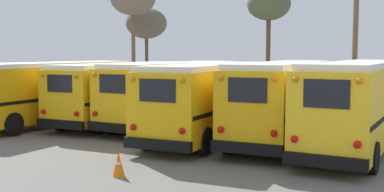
{
  "coord_description": "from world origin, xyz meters",
  "views": [
    {
      "loc": [
        9.83,
        -19.32,
        3.57
      ],
      "look_at": [
        0.0,
        -0.21,
        1.59
      ],
      "focal_mm": 45.0,
      "sensor_mm": 36.0,
      "label": 1
    }
  ],
  "objects_px": {
    "utility_pole": "(355,42)",
    "traffic_cone": "(119,164)",
    "school_bus_3": "(213,97)",
    "bare_tree_0": "(146,24)",
    "school_bus_5": "(360,101)",
    "bare_tree_1": "(269,5)",
    "school_bus_1": "(129,89)",
    "school_bus_2": "(176,91)",
    "school_bus_0": "(56,90)",
    "school_bus_4": "(284,98)"
  },
  "relations": [
    {
      "from": "school_bus_5",
      "to": "utility_pole",
      "type": "distance_m",
      "value": 10.62
    },
    {
      "from": "utility_pole",
      "to": "bare_tree_0",
      "type": "height_order",
      "value": "utility_pole"
    },
    {
      "from": "school_bus_5",
      "to": "traffic_cone",
      "type": "relative_size",
      "value": 14.82
    },
    {
      "from": "school_bus_2",
      "to": "bare_tree_1",
      "type": "height_order",
      "value": "bare_tree_1"
    },
    {
      "from": "school_bus_0",
      "to": "school_bus_5",
      "type": "height_order",
      "value": "school_bus_5"
    },
    {
      "from": "utility_pole",
      "to": "bare_tree_0",
      "type": "relative_size",
      "value": 1.1
    },
    {
      "from": "school_bus_0",
      "to": "school_bus_3",
      "type": "distance_m",
      "value": 8.72
    },
    {
      "from": "school_bus_4",
      "to": "traffic_cone",
      "type": "bearing_deg",
      "value": -108.76
    },
    {
      "from": "bare_tree_0",
      "to": "traffic_cone",
      "type": "bearing_deg",
      "value": -59.18
    },
    {
      "from": "utility_pole",
      "to": "traffic_cone",
      "type": "bearing_deg",
      "value": -101.87
    },
    {
      "from": "school_bus_0",
      "to": "school_bus_2",
      "type": "xyz_separation_m",
      "value": [
        5.81,
        1.94,
        0.01
      ]
    },
    {
      "from": "school_bus_3",
      "to": "traffic_cone",
      "type": "bearing_deg",
      "value": -87.5
    },
    {
      "from": "utility_pole",
      "to": "school_bus_2",
      "type": "bearing_deg",
      "value": -129.06
    },
    {
      "from": "school_bus_5",
      "to": "bare_tree_1",
      "type": "height_order",
      "value": "bare_tree_1"
    },
    {
      "from": "bare_tree_0",
      "to": "traffic_cone",
      "type": "relative_size",
      "value": 10.11
    },
    {
      "from": "school_bus_0",
      "to": "school_bus_1",
      "type": "xyz_separation_m",
      "value": [
        2.91,
        2.17,
        -0.02
      ]
    },
    {
      "from": "school_bus_3",
      "to": "traffic_cone",
      "type": "distance_m",
      "value": 7.25
    },
    {
      "from": "school_bus_0",
      "to": "school_bus_5",
      "type": "relative_size",
      "value": 0.99
    },
    {
      "from": "school_bus_3",
      "to": "school_bus_4",
      "type": "distance_m",
      "value": 2.95
    },
    {
      "from": "bare_tree_0",
      "to": "bare_tree_1",
      "type": "distance_m",
      "value": 10.76
    },
    {
      "from": "bare_tree_1",
      "to": "utility_pole",
      "type": "bearing_deg",
      "value": -34.11
    },
    {
      "from": "traffic_cone",
      "to": "school_bus_4",
      "type": "bearing_deg",
      "value": 71.24
    },
    {
      "from": "school_bus_4",
      "to": "bare_tree_1",
      "type": "bearing_deg",
      "value": 110.69
    },
    {
      "from": "school_bus_1",
      "to": "bare_tree_0",
      "type": "height_order",
      "value": "bare_tree_0"
    },
    {
      "from": "school_bus_5",
      "to": "utility_pole",
      "type": "xyz_separation_m",
      "value": [
        -1.77,
        10.2,
        2.37
      ]
    },
    {
      "from": "school_bus_3",
      "to": "utility_pole",
      "type": "relative_size",
      "value": 1.25
    },
    {
      "from": "school_bus_5",
      "to": "school_bus_0",
      "type": "bearing_deg",
      "value": -178.79
    },
    {
      "from": "school_bus_3",
      "to": "school_bus_4",
      "type": "relative_size",
      "value": 1.03
    },
    {
      "from": "school_bus_1",
      "to": "school_bus_2",
      "type": "bearing_deg",
      "value": -4.53
    },
    {
      "from": "school_bus_1",
      "to": "bare_tree_1",
      "type": "distance_m",
      "value": 14.21
    },
    {
      "from": "traffic_cone",
      "to": "bare_tree_0",
      "type": "bearing_deg",
      "value": 120.82
    },
    {
      "from": "school_bus_1",
      "to": "utility_pole",
      "type": "bearing_deg",
      "value": 40.22
    },
    {
      "from": "school_bus_0",
      "to": "bare_tree_1",
      "type": "distance_m",
      "value": 17.01
    },
    {
      "from": "school_bus_4",
      "to": "traffic_cone",
      "type": "distance_m",
      "value": 8.18
    },
    {
      "from": "school_bus_0",
      "to": "school_bus_5",
      "type": "xyz_separation_m",
      "value": [
        14.53,
        0.31,
        0.07
      ]
    },
    {
      "from": "school_bus_5",
      "to": "bare_tree_1",
      "type": "distance_m",
      "value": 17.69
    },
    {
      "from": "school_bus_1",
      "to": "traffic_cone",
      "type": "bearing_deg",
      "value": -56.95
    },
    {
      "from": "school_bus_1",
      "to": "school_bus_4",
      "type": "xyz_separation_m",
      "value": [
        8.72,
        -1.77,
        0.08
      ]
    },
    {
      "from": "utility_pole",
      "to": "traffic_cone",
      "type": "height_order",
      "value": "utility_pole"
    },
    {
      "from": "school_bus_0",
      "to": "bare_tree_1",
      "type": "bearing_deg",
      "value": 67.84
    },
    {
      "from": "utility_pole",
      "to": "traffic_cone",
      "type": "distance_m",
      "value": 18.5
    },
    {
      "from": "school_bus_3",
      "to": "school_bus_2",
      "type": "bearing_deg",
      "value": 144.71
    },
    {
      "from": "school_bus_1",
      "to": "traffic_cone",
      "type": "xyz_separation_m",
      "value": [
        6.12,
        -9.41,
        -1.29
      ]
    },
    {
      "from": "school_bus_1",
      "to": "school_bus_5",
      "type": "bearing_deg",
      "value": -9.14
    },
    {
      "from": "traffic_cone",
      "to": "utility_pole",
      "type": "bearing_deg",
      "value": 78.13
    },
    {
      "from": "bare_tree_0",
      "to": "school_bus_3",
      "type": "bearing_deg",
      "value": -49.73
    },
    {
      "from": "utility_pole",
      "to": "school_bus_1",
      "type": "bearing_deg",
      "value": -139.78
    },
    {
      "from": "school_bus_3",
      "to": "bare_tree_0",
      "type": "distance_m",
      "value": 21.0
    },
    {
      "from": "school_bus_0",
      "to": "school_bus_2",
      "type": "bearing_deg",
      "value": 18.5
    },
    {
      "from": "school_bus_0",
      "to": "traffic_cone",
      "type": "relative_size",
      "value": 14.63
    }
  ]
}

